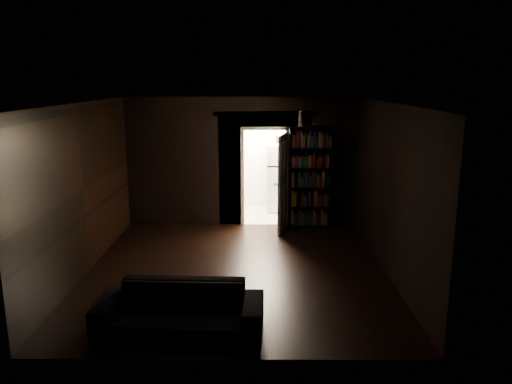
# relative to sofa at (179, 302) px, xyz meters

# --- Properties ---
(ground) EXTENTS (5.50, 5.50, 0.00)m
(ground) POSITION_rel_sofa_xyz_m (0.63, 2.10, -0.41)
(ground) COLOR black
(ground) RESTS_ON ground
(room_walls) EXTENTS (5.02, 5.61, 2.84)m
(room_walls) POSITION_rel_sofa_xyz_m (0.62, 3.17, 1.28)
(room_walls) COLOR black
(room_walls) RESTS_ON ground
(kitchen_alcove) EXTENTS (2.20, 1.80, 2.60)m
(kitchen_alcove) POSITION_rel_sofa_xyz_m (1.13, 5.97, 0.80)
(kitchen_alcove) COLOR #B4AC9D
(kitchen_alcove) RESTS_ON ground
(sofa) EXTENTS (2.15, 1.00, 0.81)m
(sofa) POSITION_rel_sofa_xyz_m (0.00, 0.00, 0.00)
(sofa) COLOR black
(sofa) RESTS_ON ground
(bookshelf) EXTENTS (0.95, 0.55, 2.20)m
(bookshelf) POSITION_rel_sofa_xyz_m (2.09, 4.65, 0.69)
(bookshelf) COLOR black
(bookshelf) RESTS_ON ground
(refrigerator) EXTENTS (0.94, 0.91, 1.65)m
(refrigerator) POSITION_rel_sofa_xyz_m (1.57, 6.13, 0.42)
(refrigerator) COLOR white
(refrigerator) RESTS_ON ground
(door) EXTENTS (0.24, 0.84, 2.05)m
(door) POSITION_rel_sofa_xyz_m (1.51, 4.42, 0.62)
(door) COLOR white
(door) RESTS_ON ground
(figurine) EXTENTS (0.14, 0.14, 0.33)m
(figurine) POSITION_rel_sofa_xyz_m (1.87, 4.64, 1.96)
(figurine) COLOR white
(figurine) RESTS_ON bookshelf
(bottles) EXTENTS (0.70, 0.14, 0.28)m
(bottles) POSITION_rel_sofa_xyz_m (1.66, 6.09, 1.39)
(bottles) COLOR black
(bottles) RESTS_ON refrigerator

